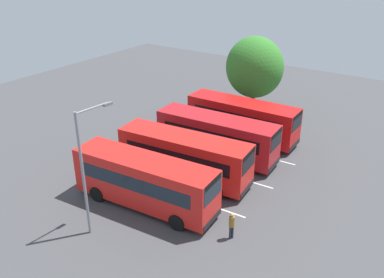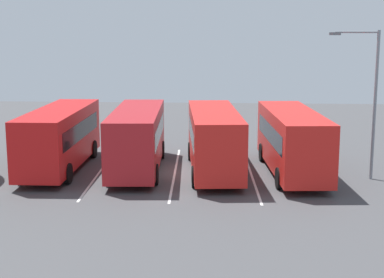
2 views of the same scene
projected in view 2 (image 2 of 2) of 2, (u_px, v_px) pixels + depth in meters
The scene contains 10 objects.
ground_plane at pixel (175, 172), 30.89m from camera, with size 61.50×61.50×0.00m, color #424244.
bus_far_left at pixel (292, 140), 30.23m from camera, with size 9.61×3.10×3.30m.
bus_center_left at pixel (214, 138), 30.58m from camera, with size 9.64×3.28×3.30m.
bus_center_right at pixel (137, 137), 30.95m from camera, with size 9.58×2.97×3.30m.
bus_far_right at pixel (60, 136), 31.17m from camera, with size 9.51×2.69×3.30m.
pedestrian at pixel (278, 135), 36.33m from camera, with size 0.42×0.42×1.72m.
street_lamp at pixel (370, 94), 28.67m from camera, with size 0.39×2.44×7.45m.
lane_stripe_outer_left at pixel (251, 173), 30.65m from camera, with size 11.72×0.12×0.01m, color silver.
lane_stripe_inner_left at pixel (175, 172), 30.89m from camera, with size 11.72×0.12×0.01m, color silver.
lane_stripe_inner_right at pixel (100, 171), 31.13m from camera, with size 11.72×0.12×0.01m, color silver.
Camera 2 is at (-29.95, -2.71, 7.34)m, focal length 54.18 mm.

